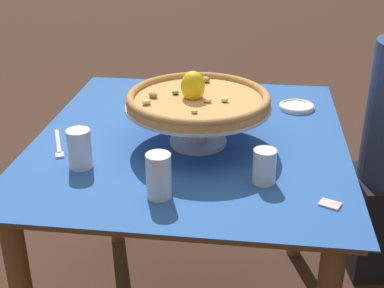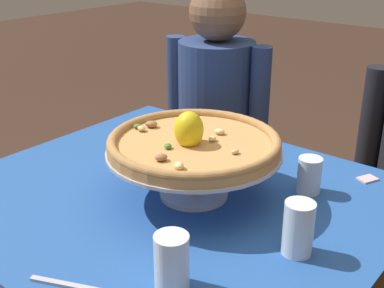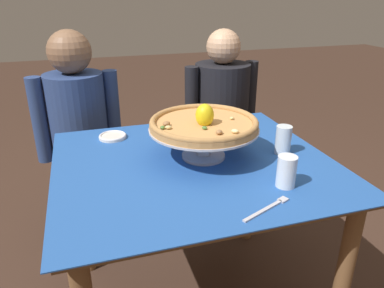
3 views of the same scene
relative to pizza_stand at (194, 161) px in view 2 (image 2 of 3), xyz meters
name	(u,v)px [view 2 (image 2 of 3)]	position (x,y,z in m)	size (l,w,h in m)	color
dining_table	(173,233)	(-0.05, -0.03, -0.21)	(1.07, 0.95, 0.75)	brown
pizza_stand	(194,161)	(0.00, 0.00, 0.00)	(0.43, 0.43, 0.13)	#B7B7C1
pizza	(194,142)	(0.00, 0.00, 0.05)	(0.42, 0.42, 0.10)	tan
water_glass_front_right	(172,265)	(0.19, -0.30, -0.05)	(0.07, 0.07, 0.11)	white
water_glass_side_right	(298,231)	(0.32, -0.06, -0.04)	(0.06, 0.06, 0.12)	silver
water_glass_back_right	(309,177)	(0.22, 0.20, -0.05)	(0.06, 0.06, 0.09)	silver
side_plate	(176,128)	(-0.33, 0.31, -0.09)	(0.12, 0.12, 0.02)	silver
dinner_fork	(84,288)	(0.07, -0.42, -0.09)	(0.19, 0.09, 0.01)	#B7B7C1
sugar_packet	(368,179)	(0.31, 0.36, -0.09)	(0.05, 0.04, 0.01)	beige
diner_left	(215,135)	(-0.48, 0.74, -0.28)	(0.47, 0.36, 1.19)	black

